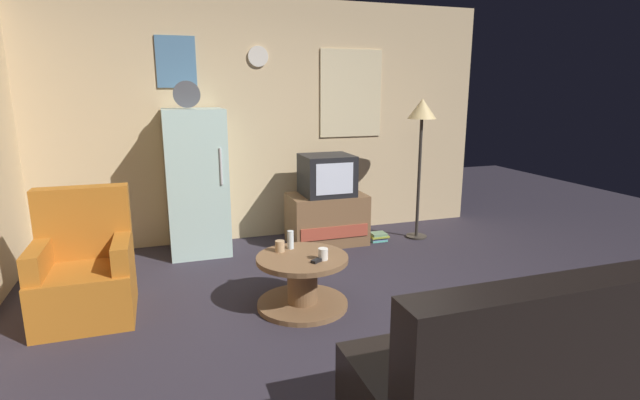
{
  "coord_description": "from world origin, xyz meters",
  "views": [
    {
      "loc": [
        -1.2,
        -2.95,
        1.69
      ],
      "look_at": [
        0.09,
        0.9,
        0.75
      ],
      "focal_mm": 26.95,
      "sensor_mm": 36.0,
      "label": 1
    }
  ],
  "objects_px": {
    "tv_stand": "(327,219)",
    "armchair": "(85,273)",
    "wine_glass": "(291,240)",
    "coffee_table": "(302,281)",
    "mug_ceramic_white": "(323,254)",
    "fridge": "(197,182)",
    "couch": "(532,378)",
    "standing_lamp": "(422,120)",
    "mug_ceramic_tan": "(280,246)",
    "crt_tv": "(327,175)",
    "remote_control": "(319,260)",
    "book_stack": "(378,237)"
  },
  "relations": [
    {
      "from": "armchair",
      "to": "mug_ceramic_white",
      "type": "bearing_deg",
      "value": -16.66
    },
    {
      "from": "tv_stand",
      "to": "crt_tv",
      "type": "xyz_separation_m",
      "value": [
        -0.0,
        -0.0,
        0.5
      ]
    },
    {
      "from": "mug_ceramic_white",
      "to": "book_stack",
      "type": "height_order",
      "value": "mug_ceramic_white"
    },
    {
      "from": "remote_control",
      "to": "armchair",
      "type": "relative_size",
      "value": 0.16
    },
    {
      "from": "wine_glass",
      "to": "mug_ceramic_white",
      "type": "height_order",
      "value": "wine_glass"
    },
    {
      "from": "mug_ceramic_tan",
      "to": "couch",
      "type": "height_order",
      "value": "couch"
    },
    {
      "from": "book_stack",
      "to": "mug_ceramic_white",
      "type": "bearing_deg",
      "value": -128.54
    },
    {
      "from": "remote_control",
      "to": "couch",
      "type": "xyz_separation_m",
      "value": [
        0.56,
        -1.61,
        -0.12
      ]
    },
    {
      "from": "standing_lamp",
      "to": "mug_ceramic_tan",
      "type": "bearing_deg",
      "value": -148.64
    },
    {
      "from": "fridge",
      "to": "mug_ceramic_white",
      "type": "xyz_separation_m",
      "value": [
        0.79,
        -1.75,
        -0.29
      ]
    },
    {
      "from": "crt_tv",
      "to": "book_stack",
      "type": "bearing_deg",
      "value": -12.45
    },
    {
      "from": "wine_glass",
      "to": "coffee_table",
      "type": "bearing_deg",
      "value": -80.09
    },
    {
      "from": "couch",
      "to": "coffee_table",
      "type": "bearing_deg",
      "value": 110.5
    },
    {
      "from": "fridge",
      "to": "book_stack",
      "type": "relative_size",
      "value": 8.37
    },
    {
      "from": "coffee_table",
      "to": "book_stack",
      "type": "relative_size",
      "value": 3.4
    },
    {
      "from": "coffee_table",
      "to": "mug_ceramic_white",
      "type": "distance_m",
      "value": 0.31
    },
    {
      "from": "coffee_table",
      "to": "wine_glass",
      "type": "relative_size",
      "value": 4.8
    },
    {
      "from": "coffee_table",
      "to": "armchair",
      "type": "xyz_separation_m",
      "value": [
        -1.6,
        0.39,
        0.13
      ]
    },
    {
      "from": "mug_ceramic_white",
      "to": "armchair",
      "type": "bearing_deg",
      "value": 163.34
    },
    {
      "from": "coffee_table",
      "to": "couch",
      "type": "relative_size",
      "value": 0.42
    },
    {
      "from": "tv_stand",
      "to": "armchair",
      "type": "height_order",
      "value": "armchair"
    },
    {
      "from": "mug_ceramic_white",
      "to": "remote_control",
      "type": "relative_size",
      "value": 0.6
    },
    {
      "from": "remote_control",
      "to": "wine_glass",
      "type": "bearing_deg",
      "value": 75.83
    },
    {
      "from": "tv_stand",
      "to": "wine_glass",
      "type": "relative_size",
      "value": 5.6
    },
    {
      "from": "remote_control",
      "to": "armchair",
      "type": "height_order",
      "value": "armchair"
    },
    {
      "from": "standing_lamp",
      "to": "couch",
      "type": "bearing_deg",
      "value": -110.08
    },
    {
      "from": "mug_ceramic_white",
      "to": "armchair",
      "type": "distance_m",
      "value": 1.81
    },
    {
      "from": "wine_glass",
      "to": "mug_ceramic_white",
      "type": "xyz_separation_m",
      "value": [
        0.17,
        -0.33,
        -0.03
      ]
    },
    {
      "from": "fridge",
      "to": "book_stack",
      "type": "bearing_deg",
      "value": -8.21
    },
    {
      "from": "crt_tv",
      "to": "coffee_table",
      "type": "bearing_deg",
      "value": -116.02
    },
    {
      "from": "coffee_table",
      "to": "remote_control",
      "type": "height_order",
      "value": "remote_control"
    },
    {
      "from": "crt_tv",
      "to": "armchair",
      "type": "relative_size",
      "value": 0.56
    },
    {
      "from": "coffee_table",
      "to": "wine_glass",
      "type": "xyz_separation_m",
      "value": [
        -0.04,
        0.21,
        0.29
      ]
    },
    {
      "from": "couch",
      "to": "mug_ceramic_white",
      "type": "bearing_deg",
      "value": 107.86
    },
    {
      "from": "mug_ceramic_tan",
      "to": "remote_control",
      "type": "height_order",
      "value": "mug_ceramic_tan"
    },
    {
      "from": "armchair",
      "to": "couch",
      "type": "xyz_separation_m",
      "value": [
        2.25,
        -2.15,
        -0.03
      ]
    },
    {
      "from": "mug_ceramic_white",
      "to": "mug_ceramic_tan",
      "type": "relative_size",
      "value": 1.0
    },
    {
      "from": "mug_ceramic_tan",
      "to": "couch",
      "type": "bearing_deg",
      "value": -67.55
    },
    {
      "from": "mug_ceramic_white",
      "to": "mug_ceramic_tan",
      "type": "xyz_separation_m",
      "value": [
        -0.27,
        0.29,
        0.0
      ]
    },
    {
      "from": "fridge",
      "to": "mug_ceramic_white",
      "type": "height_order",
      "value": "fridge"
    },
    {
      "from": "fridge",
      "to": "book_stack",
      "type": "height_order",
      "value": "fridge"
    },
    {
      "from": "tv_stand",
      "to": "coffee_table",
      "type": "distance_m",
      "value": 1.64
    },
    {
      "from": "mug_ceramic_white",
      "to": "couch",
      "type": "xyz_separation_m",
      "value": [
        0.52,
        -1.63,
        -0.15
      ]
    },
    {
      "from": "book_stack",
      "to": "mug_ceramic_tan",
      "type": "bearing_deg",
      "value": -140.59
    },
    {
      "from": "standing_lamp",
      "to": "wine_glass",
      "type": "xyz_separation_m",
      "value": [
        -1.82,
        -1.13,
        -0.86
      ]
    },
    {
      "from": "wine_glass",
      "to": "armchair",
      "type": "distance_m",
      "value": 1.58
    },
    {
      "from": "wine_glass",
      "to": "remote_control",
      "type": "distance_m",
      "value": 0.38
    },
    {
      "from": "couch",
      "to": "remote_control",
      "type": "bearing_deg",
      "value": 109.31
    },
    {
      "from": "mug_ceramic_white",
      "to": "armchair",
      "type": "height_order",
      "value": "armchair"
    },
    {
      "from": "mug_ceramic_white",
      "to": "wine_glass",
      "type": "bearing_deg",
      "value": 116.69
    }
  ]
}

